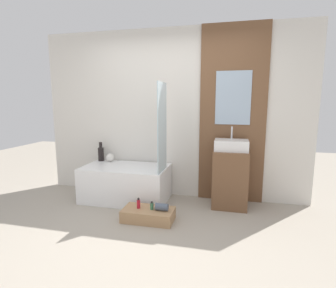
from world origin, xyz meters
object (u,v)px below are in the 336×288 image
Objects in this scene: wooden_step_bench at (148,215)px; vase_round_light at (110,158)px; vase_tall_dark at (101,153)px; bottle_soap_primary at (139,204)px; bathtub at (126,183)px; sink at (231,145)px; bottle_soap_secondary at (152,206)px.

wooden_step_bench is 4.83× the size of vase_round_light.
vase_tall_dark reaches higher than bottle_soap_primary.
wooden_step_bench is 4.84× the size of bottle_soap_primary.
vase_tall_dark is (-0.54, 0.27, 0.39)m from bathtub.
sink reaches higher than vase_tall_dark.
bottle_soap_primary is at bearing -55.26° from bathtub.
wooden_step_bench is at bearing 180.00° from bottle_soap_secondary.
sink is 3.45× the size of bottle_soap_primary.
sink is (1.55, 0.12, 0.63)m from bathtub.
vase_tall_dark is at bearing 137.75° from bottle_soap_primary.
bottle_soap_primary is (0.96, -0.88, -0.44)m from vase_tall_dark.
sink reaches higher than bottle_soap_primary.
bottle_soap_secondary is at bearing 0.00° from wooden_step_bench.
vase_tall_dark is 2.33× the size of bottle_soap_primary.
vase_round_light is at bearing 132.83° from bottle_soap_primary.
vase_round_light reaches higher than bottle_soap_primary.
vase_tall_dark is 1.51m from bottle_soap_secondary.
vase_round_light is at bearing -6.77° from vase_tall_dark.
bottle_soap_secondary is at bearing 0.00° from bottle_soap_primary.
bathtub is 9.54× the size of bottle_soap_primary.
vase_tall_dark is 2.32× the size of vase_round_light.
bathtub reaches higher than bottle_soap_primary.
sink is at bearing 32.71° from bottle_soap_primary.
vase_tall_dark reaches higher than bathtub.
bathtub is 12.49× the size of bottle_soap_secondary.
wooden_step_bench is (0.55, -0.61, -0.19)m from bathtub.
vase_round_light is at bearing 146.35° from bathtub.
sink is 1.95m from vase_round_light.
bottle_soap_secondary is at bearing -45.39° from bathtub.
bottle_soap_primary is at bearing -42.25° from vase_tall_dark.
sink is 1.39m from bottle_soap_secondary.
sink is 1.51m from bottle_soap_primary.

